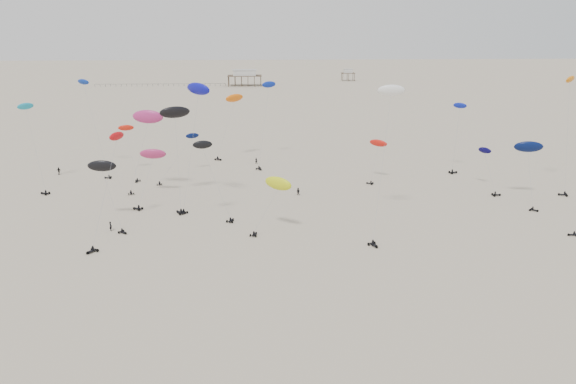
{
  "coord_description": "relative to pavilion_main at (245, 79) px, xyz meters",
  "views": [
    {
      "loc": [
        -6.1,
        -5.79,
        34.48
      ],
      "look_at": [
        0.0,
        88.0,
        7.0
      ],
      "focal_mm": 35.0,
      "sensor_mm": 36.0,
      "label": 1
    }
  ],
  "objects": [
    {
      "name": "spectator_3",
      "position": [
        4.89,
        -210.78,
        -4.22
      ],
      "size": [
        0.76,
        0.58,
        1.9
      ],
      "primitive_type": "imported",
      "rotation": [
        0.0,
        0.0,
        2.98
      ],
      "color": "black",
      "rests_on": "ground"
    },
    {
      "name": "spectator_0",
      "position": [
        -21.35,
        -260.55,
        -4.22
      ],
      "size": [
        0.86,
        0.89,
        2.03
      ],
      "primitive_type": "imported",
      "rotation": [
        0.0,
        0.0,
        2.26
      ],
      "color": "black",
      "rests_on": "ground"
    },
    {
      "name": "rig_12",
      "position": [
        -35.51,
        -215.83,
        12.01
      ],
      "size": [
        9.59,
        13.13,
        24.17
      ],
      "rotation": [
        0.0,
        0.0,
        1.58
      ],
      "color": "black",
      "rests_on": "ground"
    },
    {
      "name": "rig_10",
      "position": [
        33.01,
        -229.02,
        3.26
      ],
      "size": [
        5.92,
        7.78,
        10.07
      ],
      "rotation": [
        0.0,
        0.0,
        1.1
      ],
      "color": "black",
      "rests_on": "ground"
    },
    {
      "name": "rig_13",
      "position": [
        -17.45,
        -238.96,
        3.51
      ],
      "size": [
        5.82,
        13.77,
        13.49
      ],
      "rotation": [
        0.0,
        0.0,
        1.17
      ],
      "color": "black",
      "rests_on": "ground"
    },
    {
      "name": "rig_5",
      "position": [
        -3.55,
        -255.29,
        5.37
      ],
      "size": [
        7.74,
        4.91,
        14.94
      ],
      "rotation": [
        0.0,
        0.0,
        5.83
      ],
      "color": "black",
      "rests_on": "ground"
    },
    {
      "name": "rig_14",
      "position": [
        61.06,
        -245.61,
        5.82
      ],
      "size": [
        6.55,
        12.4,
        13.89
      ],
      "rotation": [
        0.0,
        0.0,
        3.87
      ],
      "color": "black",
      "rests_on": "ground"
    },
    {
      "name": "rig_2",
      "position": [
        72.37,
        -238.69,
        12.74
      ],
      "size": [
        6.2,
        11.71,
        25.01
      ],
      "rotation": [
        0.0,
        0.0,
        1.21
      ],
      "color": "black",
      "rests_on": "ground"
    },
    {
      "name": "pavilion_main",
      "position": [
        0.0,
        0.0,
        0.0
      ],
      "size": [
        21.0,
        13.0,
        9.8
      ],
      "color": "brown",
      "rests_on": "ground"
    },
    {
      "name": "rig_15",
      "position": [
        -18.43,
        -235.41,
        11.19
      ],
      "size": [
        8.7,
        5.24,
        18.06
      ],
      "rotation": [
        0.0,
        0.0,
        0.29
      ],
      "color": "black",
      "rests_on": "ground"
    },
    {
      "name": "rig_1",
      "position": [
        -13.08,
        -221.9,
        1.88
      ],
      "size": [
        9.09,
        14.79,
        16.25
      ],
      "rotation": [
        0.0,
        0.0,
        6.38
      ],
      "color": "black",
      "rests_on": "ground"
    },
    {
      "name": "pier_fence",
      "position": [
        -52.0,
        -0.0,
        -3.45
      ],
      "size": [
        80.2,
        0.2,
        1.5
      ],
      "color": "black",
      "rests_on": "ground"
    },
    {
      "name": "rig_20",
      "position": [
        27.41,
        -260.48,
        14.88
      ],
      "size": [
        8.41,
        15.43,
        26.48
      ],
      "rotation": [
        0.0,
        0.0,
        3.52
      ],
      "color": "black",
      "rests_on": "ground"
    },
    {
      "name": "spectator_1",
      "position": [
        13.57,
        -240.71,
        -4.22
      ],
      "size": [
        1.06,
        1.02,
        1.91
      ],
      "primitive_type": "imported",
      "rotation": [
        0.0,
        0.0,
        5.58
      ],
      "color": "black",
      "rests_on": "ground"
    },
    {
      "name": "rig_18",
      "position": [
        -6.67,
        -245.44,
        16.82
      ],
      "size": [
        7.51,
        10.85,
        24.71
      ],
      "rotation": [
        0.0,
        0.0,
        0.66
      ],
      "color": "black",
      "rests_on": "ground"
    },
    {
      "name": "rig_16",
      "position": [
        7.86,
        -262.44,
        3.63
      ],
      "size": [
        7.98,
        6.15,
        10.16
      ],
      "rotation": [
        0.0,
        0.0,
        5.85
      ],
      "color": "black",
      "rests_on": "ground"
    },
    {
      "name": "spectator_2",
      "position": [
        -43.53,
        -219.27,
        -4.22
      ],
      "size": [
        1.37,
        0.85,
        2.19
      ],
      "primitive_type": "imported",
      "rotation": [
        0.0,
        0.0,
        6.16
      ],
      "color": "black",
      "rests_on": "ground"
    },
    {
      "name": "rig_19",
      "position": [
        -20.85,
        -261.74,
        5.65
      ],
      "size": [
        4.4,
        17.77,
        20.92
      ],
      "rotation": [
        0.0,
        0.0,
        2.57
      ],
      "color": "black",
      "rests_on": "ground"
    },
    {
      "name": "pavilion_small",
      "position": [
        70.0,
        30.0,
        -0.74
      ],
      "size": [
        9.0,
        7.0,
        8.0
      ],
      "color": "brown",
      "rests_on": "ground"
    },
    {
      "name": "rig_7",
      "position": [
        55.86,
        -239.27,
        0.73
      ],
      "size": [
        2.76,
        10.58,
        10.81
      ],
      "rotation": [
        0.0,
        0.0,
        4.72
      ],
      "color": "black",
      "rests_on": "ground"
    },
    {
      "name": "rig_3",
      "position": [
        -26.12,
        -219.15,
        4.21
      ],
      "size": [
        6.78,
        13.13,
        15.19
      ],
      "rotation": [
        0.0,
        0.0,
        2.95
      ],
      "color": "black",
      "rests_on": "ground"
    },
    {
      "name": "rig_6",
      "position": [
        -1.3,
        -204.02,
        10.08
      ],
      "size": [
        8.98,
        6.48,
        17.93
      ],
      "rotation": [
        0.0,
        0.0,
        4.01
      ],
      "color": "black",
      "rests_on": "ground"
    },
    {
      "name": "rig_9",
      "position": [
        -44.47,
        -230.43,
        7.53
      ],
      "size": [
        8.55,
        12.43,
        19.82
      ],
      "rotation": [
        0.0,
        0.0,
        1.22
      ],
      "color": "black",
      "rests_on": "ground"
    },
    {
      "name": "rig_0",
      "position": [
        7.83,
        -207.22,
        10.5
      ],
      "size": [
        6.25,
        17.12,
        23.65
      ],
      "rotation": [
        0.0,
        0.0,
        3.59
      ],
      "color": "black",
      "rests_on": "ground"
    },
    {
      "name": "rig_11",
      "position": [
        54.17,
        -222.66,
        4.74
      ],
      "size": [
        4.58,
        5.96,
        17.13
      ],
      "rotation": [
        0.0,
        0.0,
        4.93
      ],
      "color": "black",
      "rests_on": "ground"
    },
    {
      "name": "rig_4",
      "position": [
        -23.05,
        -255.18,
        5.03
      ],
      "size": [
        8.3,
        9.83,
        12.94
      ],
      "rotation": [
        0.0,
        0.0,
        4.02
      ],
      "color": "black",
      "rests_on": "ground"
    },
    {
      "name": "ground_plane",
      "position": [
        10.0,
        -150.0,
        -4.22
      ],
      "size": [
        900.0,
        900.0,
        0.0
      ],
      "primitive_type": "plane",
      "color": "#C0B098"
    },
    {
      "name": "rig_8",
      "position": [
        -11.55,
        -241.69,
        11.76
      ],
      "size": [
        6.79,
        15.09,
        20.72
      ],
      "rotation": [
        0.0,
        0.0,
        0.77
      ],
      "color": "black",
      "rests_on": "ground"
    }
  ]
}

